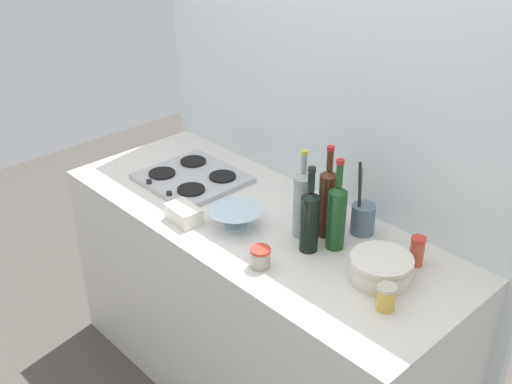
{
  "coord_description": "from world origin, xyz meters",
  "views": [
    {
      "loc": [
        1.57,
        -1.48,
        2.2
      ],
      "look_at": [
        0.0,
        0.0,
        1.02
      ],
      "focal_mm": 44.04,
      "sensor_mm": 36.0,
      "label": 1
    }
  ],
  "objects_px": {
    "plate_stack": "(381,268)",
    "butter_dish": "(184,214)",
    "stovetop_hob": "(192,178)",
    "wine_bottle_mid_right": "(328,201)",
    "condiment_jar_front": "(260,257)",
    "mixing_bowl": "(236,218)",
    "condiment_jar_spare": "(417,251)",
    "wine_bottle_leftmost": "(302,203)",
    "utensil_crock": "(363,217)",
    "condiment_jar_rear": "(386,297)",
    "wine_bottle_rightmost": "(310,219)",
    "wine_bottle_mid_left": "(337,215)"
  },
  "relations": [
    {
      "from": "plate_stack",
      "to": "butter_dish",
      "type": "relative_size",
      "value": 1.53
    },
    {
      "from": "stovetop_hob",
      "to": "wine_bottle_mid_right",
      "type": "xyz_separation_m",
      "value": [
        0.7,
        0.1,
        0.13
      ]
    },
    {
      "from": "wine_bottle_mid_right",
      "to": "condiment_jar_front",
      "type": "relative_size",
      "value": 4.92
    },
    {
      "from": "plate_stack",
      "to": "mixing_bowl",
      "type": "bearing_deg",
      "value": -167.05
    },
    {
      "from": "condiment_jar_front",
      "to": "condiment_jar_spare",
      "type": "xyz_separation_m",
      "value": [
        0.37,
        0.41,
        0.02
      ]
    },
    {
      "from": "wine_bottle_leftmost",
      "to": "butter_dish",
      "type": "bearing_deg",
      "value": -145.65
    },
    {
      "from": "condiment_jar_front",
      "to": "mixing_bowl",
      "type": "bearing_deg",
      "value": 156.25
    },
    {
      "from": "utensil_crock",
      "to": "condiment_jar_rear",
      "type": "xyz_separation_m",
      "value": [
        0.34,
        -0.31,
        -0.02
      ]
    },
    {
      "from": "stovetop_hob",
      "to": "condiment_jar_rear",
      "type": "xyz_separation_m",
      "value": [
        1.13,
        -0.1,
        0.03
      ]
    },
    {
      "from": "wine_bottle_mid_right",
      "to": "condiment_jar_rear",
      "type": "xyz_separation_m",
      "value": [
        0.43,
        -0.2,
        -0.1
      ]
    },
    {
      "from": "stovetop_hob",
      "to": "condiment_jar_spare",
      "type": "distance_m",
      "value": 1.07
    },
    {
      "from": "wine_bottle_rightmost",
      "to": "condiment_jar_front",
      "type": "bearing_deg",
      "value": -102.24
    },
    {
      "from": "plate_stack",
      "to": "utensil_crock",
      "type": "relative_size",
      "value": 0.76
    },
    {
      "from": "wine_bottle_mid_left",
      "to": "utensil_crock",
      "type": "xyz_separation_m",
      "value": [
        0.01,
        0.15,
        -0.07
      ]
    },
    {
      "from": "condiment_jar_rear",
      "to": "wine_bottle_mid_right",
      "type": "bearing_deg",
      "value": 154.99
    },
    {
      "from": "mixing_bowl",
      "to": "condiment_jar_rear",
      "type": "bearing_deg",
      "value": 1.44
    },
    {
      "from": "wine_bottle_rightmost",
      "to": "utensil_crock",
      "type": "distance_m",
      "value": 0.25
    },
    {
      "from": "plate_stack",
      "to": "wine_bottle_leftmost",
      "type": "bearing_deg",
      "value": 178.6
    },
    {
      "from": "condiment_jar_front",
      "to": "condiment_jar_spare",
      "type": "distance_m",
      "value": 0.55
    },
    {
      "from": "plate_stack",
      "to": "butter_dish",
      "type": "distance_m",
      "value": 0.81
    },
    {
      "from": "butter_dish",
      "to": "plate_stack",
      "type": "bearing_deg",
      "value": 18.46
    },
    {
      "from": "wine_bottle_leftmost",
      "to": "condiment_jar_rear",
      "type": "height_order",
      "value": "wine_bottle_leftmost"
    },
    {
      "from": "wine_bottle_mid_right",
      "to": "plate_stack",
      "type": "bearing_deg",
      "value": -14.2
    },
    {
      "from": "stovetop_hob",
      "to": "mixing_bowl",
      "type": "bearing_deg",
      "value": -15.61
    },
    {
      "from": "stovetop_hob",
      "to": "condiment_jar_front",
      "type": "distance_m",
      "value": 0.72
    },
    {
      "from": "wine_bottle_mid_left",
      "to": "condiment_jar_rear",
      "type": "height_order",
      "value": "wine_bottle_mid_left"
    },
    {
      "from": "wine_bottle_mid_left",
      "to": "mixing_bowl",
      "type": "relative_size",
      "value": 1.74
    },
    {
      "from": "butter_dish",
      "to": "condiment_jar_rear",
      "type": "relative_size",
      "value": 1.63
    },
    {
      "from": "plate_stack",
      "to": "utensil_crock",
      "type": "distance_m",
      "value": 0.3
    },
    {
      "from": "mixing_bowl",
      "to": "wine_bottle_rightmost",
      "type": "bearing_deg",
      "value": 16.69
    },
    {
      "from": "wine_bottle_rightmost",
      "to": "mixing_bowl",
      "type": "xyz_separation_m",
      "value": [
        -0.3,
        -0.09,
        -0.09
      ]
    },
    {
      "from": "stovetop_hob",
      "to": "wine_bottle_mid_left",
      "type": "height_order",
      "value": "wine_bottle_mid_left"
    },
    {
      "from": "wine_bottle_leftmost",
      "to": "wine_bottle_mid_right",
      "type": "height_order",
      "value": "wine_bottle_mid_right"
    },
    {
      "from": "wine_bottle_leftmost",
      "to": "condiment_jar_front",
      "type": "relative_size",
      "value": 4.72
    },
    {
      "from": "utensil_crock",
      "to": "condiment_jar_front",
      "type": "distance_m",
      "value": 0.45
    },
    {
      "from": "butter_dish",
      "to": "wine_bottle_rightmost",
      "type": "bearing_deg",
      "value": 23.81
    },
    {
      "from": "wine_bottle_mid_right",
      "to": "mixing_bowl",
      "type": "height_order",
      "value": "wine_bottle_mid_right"
    },
    {
      "from": "stovetop_hob",
      "to": "utensil_crock",
      "type": "relative_size",
      "value": 1.43
    },
    {
      "from": "wine_bottle_mid_right",
      "to": "condiment_jar_rear",
      "type": "relative_size",
      "value": 4.14
    },
    {
      "from": "wine_bottle_leftmost",
      "to": "condiment_jar_front",
      "type": "distance_m",
      "value": 0.28
    },
    {
      "from": "stovetop_hob",
      "to": "butter_dish",
      "type": "height_order",
      "value": "butter_dish"
    },
    {
      "from": "butter_dish",
      "to": "wine_bottle_mid_right",
      "type": "bearing_deg",
      "value": 36.73
    },
    {
      "from": "stovetop_hob",
      "to": "butter_dish",
      "type": "relative_size",
      "value": 2.87
    },
    {
      "from": "wine_bottle_mid_left",
      "to": "wine_bottle_mid_right",
      "type": "height_order",
      "value": "wine_bottle_mid_right"
    },
    {
      "from": "wine_bottle_mid_right",
      "to": "condiment_jar_spare",
      "type": "xyz_separation_m",
      "value": [
        0.35,
        0.08,
        -0.09
      ]
    },
    {
      "from": "wine_bottle_mid_left",
      "to": "wine_bottle_mid_right",
      "type": "bearing_deg",
      "value": 152.45
    },
    {
      "from": "wine_bottle_leftmost",
      "to": "mixing_bowl",
      "type": "height_order",
      "value": "wine_bottle_leftmost"
    },
    {
      "from": "plate_stack",
      "to": "condiment_jar_spare",
      "type": "relative_size",
      "value": 2.01
    },
    {
      "from": "wine_bottle_leftmost",
      "to": "condiment_jar_rear",
      "type": "relative_size",
      "value": 3.97
    },
    {
      "from": "wine_bottle_mid_left",
      "to": "condiment_jar_rear",
      "type": "bearing_deg",
      "value": -24.41
    }
  ]
}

